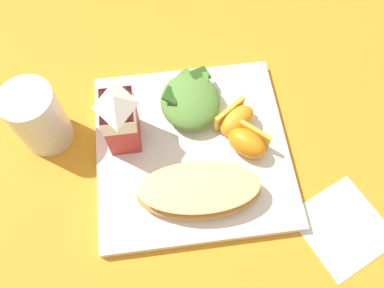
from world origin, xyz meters
The scene contains 9 objects.
ground centered at (0.00, 0.00, 0.00)m, with size 3.00×3.00×0.00m, color orange.
white_plate centered at (0.00, 0.00, 0.01)m, with size 0.28×0.28×0.02m, color white.
cheesy_pizza_bread centered at (-0.07, 0.00, 0.03)m, with size 0.09×0.17×0.04m.
green_salad_pile centered at (0.07, -0.01, 0.04)m, with size 0.11×0.09×0.05m.
milk_carton centered at (0.03, 0.10, 0.08)m, with size 0.06×0.05×0.11m.
orange_wedge_front centered at (-0.01, -0.08, 0.04)m, with size 0.07×0.07×0.04m.
orange_wedge_middle centered at (0.03, -0.07, 0.04)m, with size 0.06×0.07×0.04m.
paper_napkin centered at (-0.14, -0.19, 0.00)m, with size 0.11×0.11×0.00m, color white.
drinking_clear_cup centered at (0.06, 0.21, 0.05)m, with size 0.07×0.07×0.10m, color silver.
Camera 1 is at (-0.25, 0.03, 0.54)m, focal length 36.85 mm.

